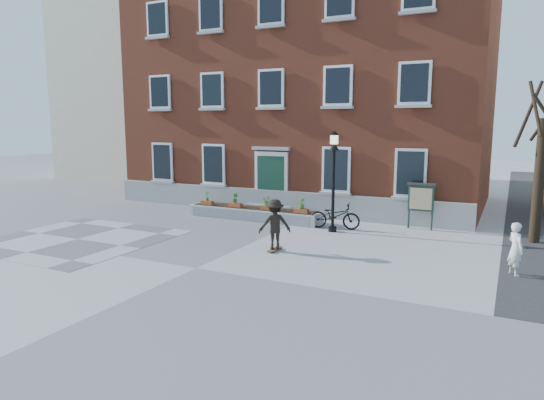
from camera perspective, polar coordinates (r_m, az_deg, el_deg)
The scene contains 11 objects.
ground at distance 14.58m, azimuth -8.90°, elevation -7.93°, with size 100.00×100.00×0.00m, color #9C9C9F.
checker_patch at distance 19.24m, azimuth -21.90°, elevation -4.30°, with size 6.00×6.00×0.01m, color #57585A.
distant_building at distance 40.87m, azimuth -13.60°, elevation 12.02°, with size 10.00×12.00×13.00m, color beige.
bicycle at distance 19.67m, azimuth 7.39°, elevation -1.85°, with size 0.71×2.03×1.06m, color black.
bystander at distance 15.19m, azimuth 26.73°, elevation -5.16°, with size 0.55×0.36×1.51m, color silver.
brick_building at distance 27.34m, azimuth 4.79°, elevation 13.39°, with size 18.40×10.85×12.60m.
planter_assembly at distance 21.46m, azimuth -2.15°, elevation -1.48°, with size 6.20×1.12×1.15m.
bare_tree at distance 19.40m, azimuth 29.05°, elevation 3.66°, with size 1.83×1.83×6.16m.
lamp_post at distance 18.86m, azimuth 7.27°, elevation 3.84°, with size 0.40×0.40×3.93m.
notice_board at distance 20.16m, azimuth 17.12°, elevation 0.19°, with size 1.10×0.16×1.87m.
skateboarder at distance 16.09m, azimuth 0.33°, elevation -2.88°, with size 1.24×1.13×1.74m.
Camera 1 is at (8.16, -11.32, 4.24)m, focal length 32.00 mm.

